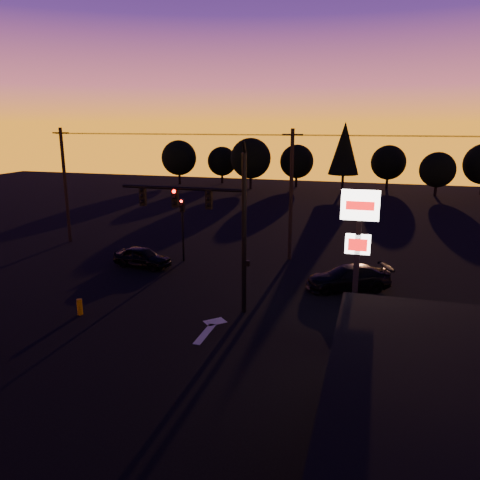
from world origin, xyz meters
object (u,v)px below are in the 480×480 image
object	(u,v)px
secondary_signal	(182,221)
car_left	(142,257)
traffic_signal_mast	(213,215)
car_right	(348,278)
suv_parked	(388,392)
pylon_sign	(358,237)
bollard	(80,307)

from	to	relation	value
secondary_signal	car_left	bearing A→B (deg)	-136.05
traffic_signal_mast	car_left	distance (m)	9.85
car_right	suv_parked	distance (m)	11.68
secondary_signal	car_left	world-z (taller)	secondary_signal
traffic_signal_mast	pylon_sign	distance (m)	7.52
traffic_signal_mast	pylon_sign	size ratio (longest dim) A/B	1.26
secondary_signal	pylon_sign	size ratio (longest dim) A/B	0.64
traffic_signal_mast	suv_parked	bearing A→B (deg)	-37.89
secondary_signal	pylon_sign	bearing A→B (deg)	-39.77
bollard	traffic_signal_mast	bearing A→B (deg)	23.16
traffic_signal_mast	pylon_sign	world-z (taller)	traffic_signal_mast
bollard	car_left	bearing A→B (deg)	95.53
bollard	suv_parked	size ratio (longest dim) A/B	0.18
pylon_sign	car_right	size ratio (longest dim) A/B	1.40
secondary_signal	suv_parked	distance (m)	19.61
car_left	car_right	size ratio (longest dim) A/B	0.81
traffic_signal_mast	car_left	size ratio (longest dim) A/B	2.17
secondary_signal	car_left	xyz separation A→B (m)	(-2.09, -2.02, -2.19)
car_left	suv_parked	size ratio (longest dim) A/B	0.88
car_left	car_right	xyz separation A→B (m)	(13.45, -0.61, 0.03)
traffic_signal_mast	pylon_sign	bearing A→B (deg)	-19.36
pylon_sign	car_left	xyz separation A→B (m)	(-14.09, 7.97, -4.24)
secondary_signal	bollard	xyz separation A→B (m)	(-1.31, -10.15, -2.45)
pylon_sign	bollard	distance (m)	14.05
secondary_signal	car_right	bearing A→B (deg)	-13.03
pylon_sign	car_right	world-z (taller)	pylon_sign
secondary_signal	bollard	distance (m)	10.52
car_right	car_left	bearing A→B (deg)	-116.51
bollard	car_right	size ratio (longest dim) A/B	0.17
secondary_signal	car_right	size ratio (longest dim) A/B	0.89
pylon_sign	secondary_signal	bearing A→B (deg)	140.23
pylon_sign	car_left	size ratio (longest dim) A/B	1.72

